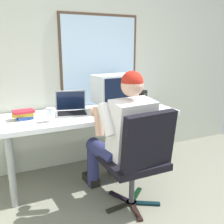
# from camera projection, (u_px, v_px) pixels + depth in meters

# --- Properties ---
(wall_rear) EXTENTS (4.69, 0.08, 2.55)m
(wall_rear) POSITION_uv_depth(u_px,v_px,m) (88.00, 59.00, 3.00)
(wall_rear) COLOR beige
(wall_rear) RESTS_ON ground
(desk) EXTENTS (1.86, 0.69, 0.73)m
(desk) POSITION_uv_depth(u_px,v_px,m) (91.00, 120.00, 2.75)
(desk) COLOR gray
(desk) RESTS_ON ground
(office_chair) EXTENTS (0.53, 0.55, 0.93)m
(office_chair) POSITION_uv_depth(u_px,v_px,m) (140.00, 155.00, 2.14)
(office_chair) COLOR black
(office_chair) RESTS_ON ground
(person_seated) EXTENTS (0.56, 0.80, 1.23)m
(person_seated) POSITION_uv_depth(u_px,v_px,m) (123.00, 134.00, 2.33)
(person_seated) COLOR navy
(person_seated) RESTS_ON ground
(crt_monitor) EXTENTS (0.51, 0.35, 0.40)m
(crt_monitor) POSITION_uv_depth(u_px,v_px,m) (115.00, 89.00, 2.80)
(crt_monitor) COLOR beige
(crt_monitor) RESTS_ON desk
(laptop) EXTENTS (0.38, 0.35, 0.24)m
(laptop) POSITION_uv_depth(u_px,v_px,m) (71.00, 107.00, 2.69)
(laptop) COLOR #95969A
(laptop) RESTS_ON desk
(wine_glass) EXTENTS (0.08, 0.08, 0.13)m
(wine_glass) POSITION_uv_depth(u_px,v_px,m) (51.00, 112.00, 2.38)
(wine_glass) COLOR silver
(wine_glass) RESTS_ON desk
(desk_speaker) EXTENTS (0.09, 0.08, 0.17)m
(desk_speaker) POSITION_uv_depth(u_px,v_px,m) (143.00, 97.00, 3.12)
(desk_speaker) COLOR black
(desk_speaker) RESTS_ON desk
(book_stack) EXTENTS (0.22, 0.15, 0.09)m
(book_stack) POSITION_uv_depth(u_px,v_px,m) (24.00, 114.00, 2.46)
(book_stack) COLOR #2B499E
(book_stack) RESTS_ON desk
(coffee_mug) EXTENTS (0.09, 0.09, 0.11)m
(coffee_mug) POSITION_uv_depth(u_px,v_px,m) (154.00, 105.00, 2.86)
(coffee_mug) COLOR navy
(coffee_mug) RESTS_ON desk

